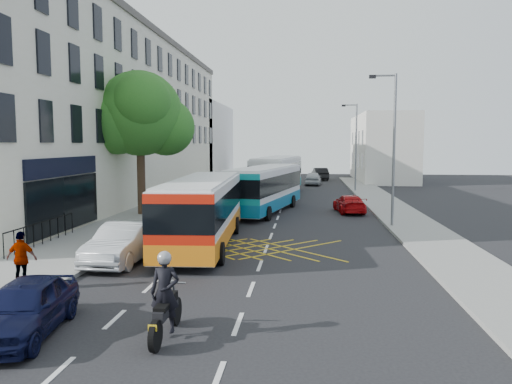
% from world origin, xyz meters
% --- Properties ---
extents(ground, '(120.00, 120.00, 0.00)m').
position_xyz_m(ground, '(0.00, 0.00, 0.00)').
color(ground, black).
rests_on(ground, ground).
extents(pavement_left, '(5.00, 70.00, 0.15)m').
position_xyz_m(pavement_left, '(-8.50, 15.00, 0.07)').
color(pavement_left, gray).
rests_on(pavement_left, ground).
extents(pavement_right, '(3.00, 70.00, 0.15)m').
position_xyz_m(pavement_right, '(7.50, 15.00, 0.07)').
color(pavement_right, gray).
rests_on(pavement_right, ground).
extents(terrace_main, '(8.30, 45.00, 13.50)m').
position_xyz_m(terrace_main, '(-14.00, 24.49, 6.76)').
color(terrace_main, beige).
rests_on(terrace_main, ground).
extents(terrace_far, '(8.00, 20.00, 10.00)m').
position_xyz_m(terrace_far, '(-14.00, 55.00, 5.00)').
color(terrace_far, silver).
rests_on(terrace_far, ground).
extents(building_right, '(6.00, 18.00, 8.00)m').
position_xyz_m(building_right, '(11.00, 48.00, 4.00)').
color(building_right, silver).
rests_on(building_right, ground).
extents(street_tree, '(6.30, 5.70, 8.80)m').
position_xyz_m(street_tree, '(-8.51, 14.97, 6.29)').
color(street_tree, '#382619').
rests_on(street_tree, pavement_left).
extents(lamp_near, '(1.45, 0.15, 8.00)m').
position_xyz_m(lamp_near, '(6.20, 12.00, 4.62)').
color(lamp_near, slate).
rests_on(lamp_near, pavement_right).
extents(lamp_far, '(1.45, 0.15, 8.00)m').
position_xyz_m(lamp_far, '(6.20, 32.00, 4.62)').
color(lamp_far, slate).
rests_on(lamp_far, pavement_right).
extents(railings, '(0.08, 5.60, 1.14)m').
position_xyz_m(railings, '(-9.70, 5.30, 0.72)').
color(railings, black).
rests_on(railings, pavement_left).
extents(bus_near, '(3.02, 10.71, 2.98)m').
position_xyz_m(bus_near, '(-2.85, 6.44, 1.57)').
color(bus_near, silver).
rests_on(bus_near, ground).
extents(bus_mid, '(4.52, 10.94, 3.00)m').
position_xyz_m(bus_mid, '(-1.00, 17.51, 1.58)').
color(bus_mid, silver).
rests_on(bus_mid, ground).
extents(bus_far, '(4.11, 12.06, 3.32)m').
position_xyz_m(bus_far, '(-0.83, 29.20, 1.75)').
color(bus_far, silver).
rests_on(bus_far, ground).
extents(motorbike, '(0.69, 2.32, 2.06)m').
position_xyz_m(motorbike, '(-1.55, -4.05, 0.97)').
color(motorbike, black).
rests_on(motorbike, ground).
extents(parked_car_blue, '(2.06, 4.09, 1.34)m').
position_xyz_m(parked_car_blue, '(-4.90, -4.22, 0.67)').
color(parked_car_blue, black).
rests_on(parked_car_blue, ground).
extents(parked_car_silver, '(1.83, 4.66, 1.51)m').
position_xyz_m(parked_car_silver, '(-5.19, 3.04, 0.75)').
color(parked_car_silver, '#ABAFB3').
rests_on(parked_car_silver, ground).
extents(red_hatchback, '(2.08, 4.20, 1.17)m').
position_xyz_m(red_hatchback, '(4.53, 17.82, 0.59)').
color(red_hatchback, '#B4070A').
rests_on(red_hatchback, ground).
extents(distant_car_grey, '(2.53, 5.29, 1.46)m').
position_xyz_m(distant_car_grey, '(-1.21, 43.99, 0.73)').
color(distant_car_grey, '#414349').
rests_on(distant_car_grey, ground).
extents(distant_car_silver, '(2.01, 4.40, 1.46)m').
position_xyz_m(distant_car_silver, '(2.50, 39.62, 0.73)').
color(distant_car_silver, '#B3B7BB').
rests_on(distant_car_silver, ground).
extents(distant_car_dark, '(2.12, 4.76, 1.52)m').
position_xyz_m(distant_car_dark, '(3.46, 47.48, 0.76)').
color(distant_car_dark, black).
rests_on(distant_car_dark, ground).
extents(pedestrian_far, '(1.00, 0.45, 1.68)m').
position_xyz_m(pedestrian_far, '(-7.00, -0.78, 0.99)').
color(pedestrian_far, gray).
rests_on(pedestrian_far, pavement_left).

